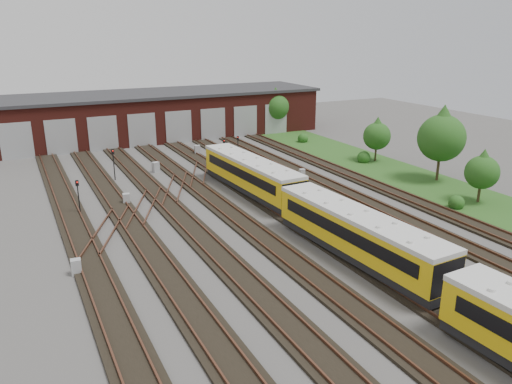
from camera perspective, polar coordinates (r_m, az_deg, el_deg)
name	(u,v)px	position (r m, az deg, el deg)	size (l,w,h in m)	color
ground	(283,232)	(38.10, 3.11, -4.63)	(120.00, 120.00, 0.00)	#464441
track_network	(277,229)	(38.45, 2.46, -4.23)	(30.40, 70.00, 0.33)	black
maintenance_shed	(145,115)	(73.51, -12.58, 8.58)	(51.00, 12.50, 6.35)	#551B15
grass_verge	(389,171)	(56.47, 14.97, 2.35)	(8.00, 55.00, 0.05)	#25531B
metro_train	(358,234)	(33.58, 11.53, -4.72)	(3.40, 46.74, 3.02)	black
signal_mast_0	(78,193)	(43.71, -19.67, -0.06)	(0.27, 0.25, 2.94)	black
signal_mast_1	(113,160)	(52.81, -15.98, 3.50)	(0.26, 0.25, 3.24)	black
signal_mast_2	(224,148)	(58.05, -3.68, 5.09)	(0.22, 0.21, 2.71)	black
signal_mast_3	(238,145)	(58.77, -2.08, 5.39)	(0.26, 0.25, 2.92)	black
relay_cabinet_0	(76,267)	(33.51, -19.86, -8.06)	(0.62, 0.52, 1.04)	#A3A6A8
relay_cabinet_1	(156,167)	(55.04, -11.39, 2.79)	(0.68, 0.57, 1.13)	#A3A6A8
relay_cabinet_2	(126,199)	(45.42, -14.59, -0.77)	(0.59, 0.49, 0.98)	#A3A6A8
relay_cabinet_3	(197,150)	(62.37, -6.72, 4.80)	(0.68, 0.57, 1.14)	#A3A6A8
relay_cabinet_4	(302,173)	(52.28, 5.28, 2.15)	(0.54, 0.45, 0.90)	#A3A6A8
tree_0	(275,103)	(75.45, 2.24, 10.08)	(4.06, 4.06, 6.73)	#382D19
tree_1	(377,133)	(59.74, 13.68, 6.59)	(3.17, 3.17, 5.26)	#382D19
tree_2	(442,132)	(53.23, 20.50, 6.40)	(4.69, 4.69, 7.78)	#382D19
tree_3	(483,168)	(47.96, 24.47, 2.47)	(2.95, 2.95, 4.90)	#382D19
bush_0	(457,201)	(46.27, 21.96, -0.93)	(1.35, 1.35, 1.35)	#204D16
bush_1	(364,156)	(59.42, 12.23, 4.06)	(1.55, 1.55, 1.55)	#204D16
bush_2	(303,137)	(69.21, 5.39, 6.28)	(1.45, 1.45, 1.45)	#204D16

